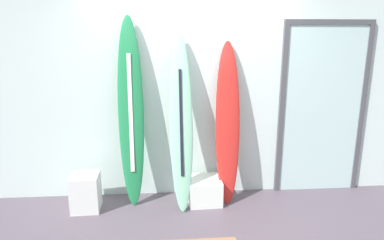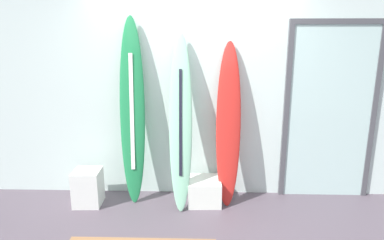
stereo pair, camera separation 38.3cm
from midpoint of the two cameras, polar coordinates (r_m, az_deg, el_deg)
The scene contains 7 objects.
wall_back at distance 4.10m, azimuth -2.80°, elevation 6.25°, with size 7.20×0.20×2.80m, color silver.
surfboard_emerald at distance 3.91m, azimuth -13.22°, elevation 1.07°, with size 0.31×0.33×2.20m.
surfboard_seafoam at distance 3.79m, azimuth -4.78°, elevation -0.69°, with size 0.28×0.53×2.01m.
surfboard_crimson at distance 3.91m, azimuth 3.36°, elevation -0.70°, with size 0.31×0.40×1.92m.
display_block_left at distance 4.10m, azimuth -0.59°, elevation -12.04°, with size 0.41×0.41×0.30m.
display_block_center at distance 4.16m, azimuth -20.39°, elevation -11.60°, with size 0.33×0.33×0.43m.
glass_door at distance 4.39m, azimuth 19.16°, elevation 2.18°, with size 1.10×0.06×2.16m.
Camera 1 is at (-0.29, -2.76, 1.93)m, focal length 31.05 mm.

